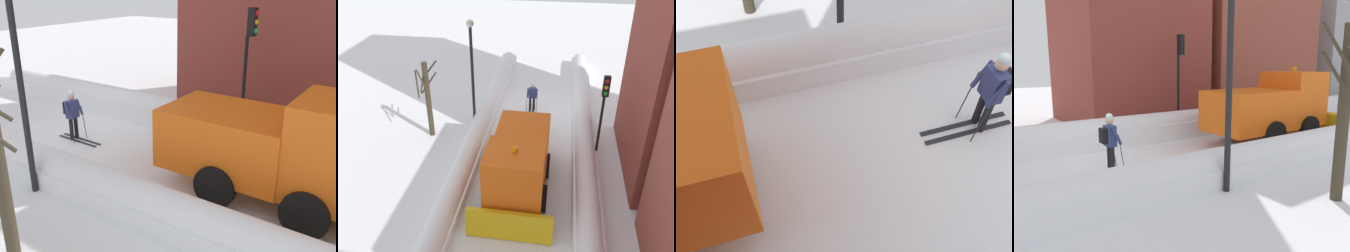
% 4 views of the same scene
% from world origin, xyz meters
% --- Properties ---
extents(ground_plane, '(80.00, 80.00, 0.00)m').
position_xyz_m(ground_plane, '(0.00, 10.00, 0.00)').
color(ground_plane, white).
extents(snowbank_left, '(1.10, 36.00, 1.18)m').
position_xyz_m(snowbank_left, '(-2.72, 10.00, 0.54)').
color(snowbank_left, white).
rests_on(snowbank_left, ground).
extents(snowbank_right, '(1.10, 36.00, 0.97)m').
position_xyz_m(snowbank_right, '(2.72, 10.00, 0.41)').
color(snowbank_right, white).
rests_on(snowbank_right, ground).
extents(plow_truck, '(3.20, 5.98, 3.12)m').
position_xyz_m(plow_truck, '(0.14, 7.48, 1.48)').
color(plow_truck, orange).
rests_on(plow_truck, ground).
extents(skier, '(0.62, 1.80, 1.81)m').
position_xyz_m(skier, '(0.23, 0.16, 1.00)').
color(skier, black).
rests_on(skier, ground).
extents(traffic_light_pole, '(0.28, 0.42, 4.53)m').
position_xyz_m(traffic_light_pole, '(-3.25, 5.13, 3.17)').
color(traffic_light_pole, black).
rests_on(traffic_light_pole, ground).
extents(street_lamp, '(0.40, 0.40, 5.80)m').
position_xyz_m(street_lamp, '(3.35, 2.00, 3.62)').
color(street_lamp, black).
rests_on(street_lamp, ground).
extents(bare_tree_near, '(1.30, 1.38, 4.21)m').
position_xyz_m(bare_tree_near, '(5.29, 3.80, 2.20)').
color(bare_tree_near, '#3E3526').
rests_on(bare_tree_near, ground).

